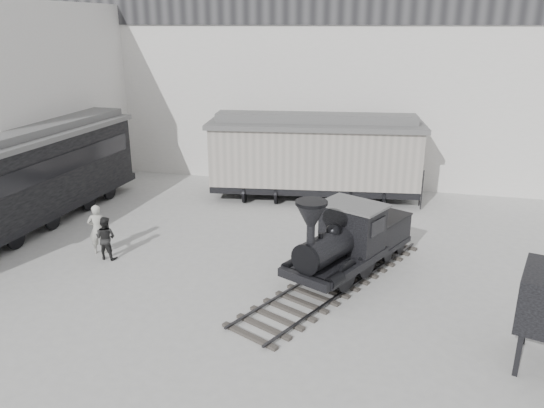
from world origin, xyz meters
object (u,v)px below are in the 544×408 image
(visitor_b, at_px, (106,238))
(boxcar, at_px, (315,155))
(locomotive, at_px, (347,244))
(visitor_a, at_px, (98,229))
(passenger_coach, at_px, (14,181))

(visitor_b, bearing_deg, boxcar, -122.68)
(locomotive, relative_size, visitor_a, 4.66)
(boxcar, bearing_deg, visitor_a, -135.80)
(locomotive, relative_size, visitor_b, 5.49)
(boxcar, bearing_deg, passenger_coach, -154.25)
(visitor_a, relative_size, visitor_b, 1.18)
(visitor_b, bearing_deg, visitor_a, -33.02)
(boxcar, distance_m, visitor_b, 10.74)
(boxcar, bearing_deg, locomotive, -80.72)
(passenger_coach, distance_m, visitor_b, 5.25)
(locomotive, bearing_deg, visitor_a, -152.34)
(boxcar, xyz_separation_m, passenger_coach, (-10.90, -7.19, -0.04))
(visitor_a, distance_m, visitor_b, 0.66)
(boxcar, distance_m, passenger_coach, 13.05)
(locomotive, height_order, boxcar, boxcar)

